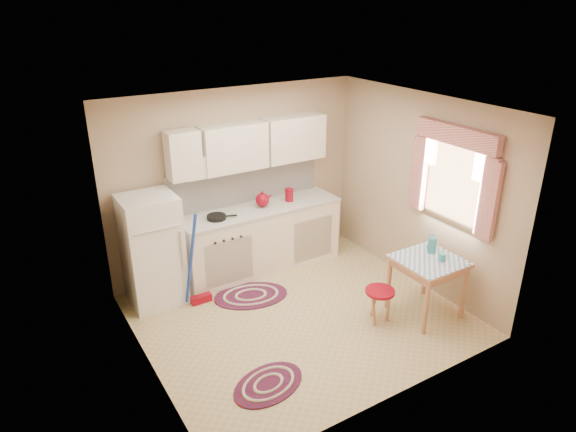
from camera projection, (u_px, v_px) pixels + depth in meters
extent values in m
plane|color=#C9B580|center=(299.00, 316.00, 6.18)|extent=(3.60, 3.60, 0.00)
cube|color=silver|center=(302.00, 109.00, 5.19)|extent=(3.60, 3.20, 0.04)
cube|color=tan|center=(237.00, 181.00, 6.94)|extent=(3.60, 0.04, 2.50)
cube|color=tan|center=(401.00, 285.00, 4.43)|extent=(3.60, 0.04, 2.50)
cube|color=tan|center=(140.00, 262.00, 4.82)|extent=(0.04, 3.20, 2.50)
cube|color=tan|center=(419.00, 192.00, 6.55)|extent=(0.04, 3.20, 2.50)
cube|color=white|center=(245.00, 183.00, 7.01)|extent=(2.25, 0.03, 0.55)
cube|color=white|center=(249.00, 145.00, 6.66)|extent=(2.25, 0.33, 0.60)
cube|color=white|center=(454.00, 182.00, 5.99)|extent=(0.04, 0.85, 0.95)
cube|color=white|center=(152.00, 250.00, 6.24)|extent=(0.65, 0.60, 1.40)
cube|color=white|center=(261.00, 239.00, 7.12)|extent=(2.25, 0.60, 0.88)
cube|color=beige|center=(260.00, 209.00, 6.93)|extent=(2.27, 0.62, 0.04)
cylinder|color=black|center=(216.00, 217.00, 6.56)|extent=(0.32, 0.32, 0.05)
cylinder|color=maroon|center=(289.00, 196.00, 7.12)|extent=(0.13, 0.13, 0.16)
cube|color=tan|center=(426.00, 286.00, 6.12)|extent=(0.72, 0.72, 0.72)
cylinder|color=maroon|center=(379.00, 306.00, 6.01)|extent=(0.41, 0.41, 0.42)
cylinder|color=teal|center=(442.00, 257.00, 5.92)|extent=(0.11, 0.11, 0.10)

